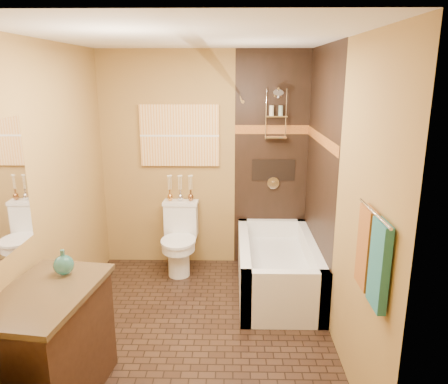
{
  "coord_description": "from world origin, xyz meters",
  "views": [
    {
      "loc": [
        0.32,
        -3.48,
        2.23
      ],
      "look_at": [
        0.25,
        0.4,
        1.18
      ],
      "focal_mm": 35.0,
      "sensor_mm": 36.0,
      "label": 1
    }
  ],
  "objects_px": {
    "sunset_painting": "(180,136)",
    "toilet": "(180,238)",
    "bathtub": "(277,271)",
    "vanity": "(50,347)"
  },
  "relations": [
    {
      "from": "sunset_painting",
      "to": "toilet",
      "type": "bearing_deg",
      "value": -90.0
    },
    {
      "from": "bathtub",
      "to": "sunset_painting",
      "type": "bearing_deg",
      "value": 146.15
    },
    {
      "from": "sunset_painting",
      "to": "bathtub",
      "type": "height_order",
      "value": "sunset_painting"
    },
    {
      "from": "bathtub",
      "to": "toilet",
      "type": "bearing_deg",
      "value": 156.9
    },
    {
      "from": "toilet",
      "to": "vanity",
      "type": "height_order",
      "value": "vanity"
    },
    {
      "from": "bathtub",
      "to": "vanity",
      "type": "relative_size",
      "value": 1.46
    },
    {
      "from": "sunset_painting",
      "to": "bathtub",
      "type": "relative_size",
      "value": 0.6
    },
    {
      "from": "vanity",
      "to": "bathtub",
      "type": "bearing_deg",
      "value": 51.44
    },
    {
      "from": "bathtub",
      "to": "vanity",
      "type": "distance_m",
      "value": 2.4
    },
    {
      "from": "sunset_painting",
      "to": "vanity",
      "type": "bearing_deg",
      "value": -105.17
    }
  ]
}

